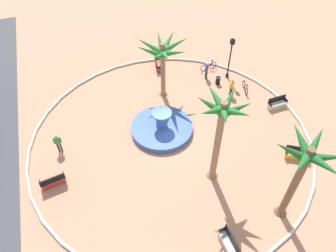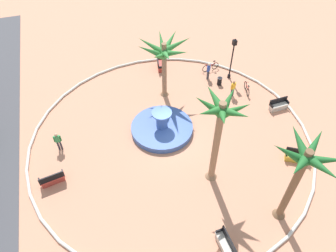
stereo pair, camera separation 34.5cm
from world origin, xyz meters
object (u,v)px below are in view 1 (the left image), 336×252
object	(u,v)px
palm_tree_mid_plaza	(221,121)
bicycle_red_frame	(245,88)
person_pedestrian_stroll	(58,143)
bench_west	(228,243)
trash_bin	(218,80)
bench_north	(53,182)
bench_southeast	(158,65)
person_cyclist_helmet	(232,87)
bench_southwest	(277,104)
bench_east	(296,155)
person_cyclist_photo	(207,70)
palm_tree_near_fountain	(305,165)
fountain	(162,128)
lamppost	(230,55)
palm_tree_by_curb	(163,53)
bicycle_by_lamppost	(209,66)

from	to	relation	value
palm_tree_mid_plaza	bicycle_red_frame	world-z (taller)	palm_tree_mid_plaza
person_pedestrian_stroll	bench_west	bearing A→B (deg)	-141.45
trash_bin	palm_tree_mid_plaza	bearing A→B (deg)	152.42
bench_north	bench_southeast	distance (m)	14.55
bench_west	person_cyclist_helmet	bearing A→B (deg)	-27.70
bench_southwest	person_pedestrian_stroll	world-z (taller)	person_pedestrian_stroll
bench_east	person_cyclist_photo	bearing A→B (deg)	11.46
palm_tree_near_fountain	person_cyclist_photo	world-z (taller)	palm_tree_near_fountain
fountain	bench_north	bearing A→B (deg)	106.01
palm_tree_near_fountain	bench_east	xyz separation A→B (m)	(3.29, -3.34, -4.39)
person_pedestrian_stroll	bench_east	bearing A→B (deg)	-111.46
fountain	bench_southwest	bearing A→B (deg)	-93.59
trash_bin	bicycle_red_frame	world-z (taller)	bicycle_red_frame
lamppost	palm_tree_by_curb	bearing A→B (deg)	94.17
palm_tree_near_fountain	bench_southwest	xyz separation A→B (m)	(8.34, -5.03, -4.39)
trash_bin	bicycle_red_frame	size ratio (longest dim) A/B	0.44
bicycle_by_lamppost	fountain	bearing A→B (deg)	132.45
bicycle_red_frame	palm_tree_near_fountain	bearing A→B (deg)	161.96
palm_tree_near_fountain	bench_southeast	size ratio (longest dim) A/B	3.73
fountain	palm_tree_near_fountain	xyz separation A→B (m)	(-8.95, -4.67, 4.45)
palm_tree_near_fountain	bench_east	distance (m)	6.42
bicycle_by_lamppost	person_cyclist_helmet	bearing A→B (deg)	-176.38
bench_east	palm_tree_by_curb	bearing A→B (deg)	34.02
bench_north	bench_east	bearing A→B (deg)	-101.53
trash_bin	person_pedestrian_stroll	bearing A→B (deg)	103.61
person_cyclist_helmet	person_cyclist_photo	size ratio (longest dim) A/B	0.98
bench_east	bench_west	distance (m)	8.44
palm_tree_by_curb	bicycle_by_lamppost	bearing A→B (deg)	-68.59
bench_east	bench_southwest	xyz separation A→B (m)	(5.05, -1.69, 0.00)
palm_tree_mid_plaza	bench_west	xyz separation A→B (m)	(-4.68, 1.19, -4.84)
palm_tree_near_fountain	palm_tree_mid_plaza	world-z (taller)	palm_tree_mid_plaza
bench_southwest	fountain	bearing A→B (deg)	86.41
palm_tree_mid_plaza	bench_southeast	xyz separation A→B (m)	(12.92, -0.37, -4.84)
bench_west	lamppost	size ratio (longest dim) A/B	0.41
bench_east	bench_north	size ratio (longest dim) A/B	0.98
bench_east	lamppost	world-z (taller)	lamppost
palm_tree_mid_plaza	bench_north	world-z (taller)	palm_tree_mid_plaza
fountain	palm_tree_by_curb	distance (m)	5.72
bicycle_red_frame	bench_east	bearing A→B (deg)	178.04
fountain	bench_east	xyz separation A→B (m)	(-5.65, -8.01, 0.06)
bench_southwest	bicycle_by_lamppost	size ratio (longest dim) A/B	0.94
fountain	person_cyclist_helmet	world-z (taller)	fountain
bench_west	bicycle_by_lamppost	size ratio (longest dim) A/B	0.94
fountain	trash_bin	distance (m)	7.55
person_cyclist_photo	person_pedestrian_stroll	bearing A→B (deg)	108.58
bench_southeast	trash_bin	bearing A→B (deg)	-132.89
bench_southwest	bicycle_red_frame	world-z (taller)	bench_southwest
palm_tree_mid_plaza	trash_bin	bearing A→B (deg)	-27.58
fountain	bench_southeast	size ratio (longest dim) A/B	2.80
bench_north	bench_southwest	distance (m)	17.98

